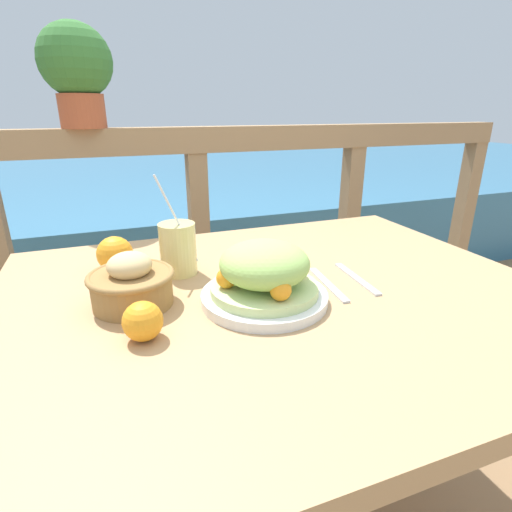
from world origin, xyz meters
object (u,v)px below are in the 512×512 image
at_px(salad_plate, 264,277).
at_px(drink_glass, 178,249).
at_px(potted_plant, 76,69).
at_px(bread_basket, 132,283).

bearing_deg(salad_plate, drink_glass, 122.62).
relative_size(drink_glass, potted_plant, 0.75).
distance_m(drink_glass, bread_basket, 0.17).
distance_m(salad_plate, drink_glass, 0.25).
xyz_separation_m(drink_glass, potted_plant, (-0.18, 0.60, 0.42)).
bearing_deg(drink_glass, bread_basket, -131.80).
height_order(salad_plate, bread_basket, salad_plate).
bearing_deg(salad_plate, potted_plant, 111.13).
bearing_deg(bread_basket, drink_glass, 48.20).
bearing_deg(bread_basket, potted_plant, 95.19).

